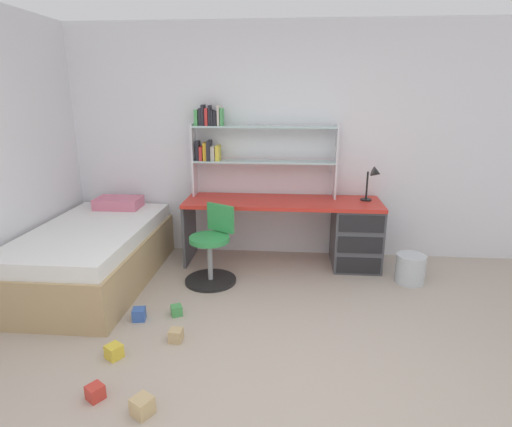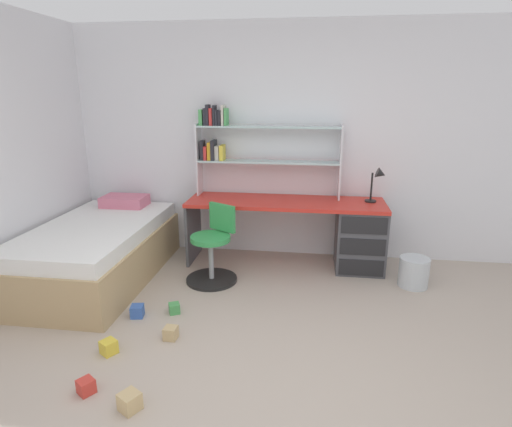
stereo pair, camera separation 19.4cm
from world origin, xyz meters
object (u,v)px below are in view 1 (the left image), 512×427
(bed_platform, at_px, (93,254))
(toy_block_red_3, at_px, (95,392))
(desk_lamp, at_px, (374,178))
(toy_block_yellow_4, at_px, (114,351))
(toy_block_green_1, at_px, (177,310))
(swivel_chair, at_px, (212,253))
(toy_block_natural_5, at_px, (142,406))
(waste_bin, at_px, (410,269))
(desk, at_px, (334,229))
(bookshelf_hutch, at_px, (243,144))
(toy_block_natural_2, at_px, (176,335))
(toy_block_blue_0, at_px, (139,314))

(bed_platform, height_order, toy_block_red_3, bed_platform)
(desk_lamp, xyz_separation_m, toy_block_yellow_4, (-2.13, -1.93, -0.93))
(bed_platform, bearing_deg, desk_lamp, 13.81)
(toy_block_green_1, bearing_deg, swivel_chair, 75.43)
(swivel_chair, distance_m, toy_block_green_1, 0.78)
(toy_block_red_3, xyz_separation_m, toy_block_natural_5, (0.34, -0.10, 0.01))
(swivel_chair, bearing_deg, toy_block_red_3, -103.37)
(waste_bin, bearing_deg, toy_block_natural_5, -136.15)
(desk, height_order, toy_block_green_1, desk)
(bookshelf_hutch, distance_m, toy_block_green_1, 1.96)
(toy_block_natural_5, bearing_deg, toy_block_natural_2, 90.48)
(bookshelf_hutch, relative_size, toy_block_blue_0, 15.38)
(toy_block_natural_2, height_order, toy_block_yellow_4, toy_block_yellow_4)
(waste_bin, bearing_deg, toy_block_blue_0, -159.11)
(toy_block_green_1, xyz_separation_m, toy_block_natural_2, (0.10, -0.39, 0.00))
(swivel_chair, xyz_separation_m, toy_block_natural_5, (-0.08, -1.86, -0.25))
(desk, xyz_separation_m, toy_block_green_1, (-1.45, -1.25, -0.37))
(bookshelf_hutch, height_order, toy_block_natural_2, bookshelf_hutch)
(toy_block_natural_2, relative_size, toy_block_yellow_4, 0.96)
(desk_lamp, bearing_deg, toy_block_green_1, -144.87)
(swivel_chair, distance_m, waste_bin, 2.01)
(bookshelf_hutch, xyz_separation_m, toy_block_yellow_4, (-0.71, -2.07, -1.26))
(desk_lamp, distance_m, waste_bin, 1.01)
(toy_block_blue_0, relative_size, toy_block_natural_5, 0.92)
(waste_bin, bearing_deg, swivel_chair, -176.12)
(desk_lamp, bearing_deg, toy_block_blue_0, -146.79)
(toy_block_red_3, bearing_deg, toy_block_blue_0, 93.70)
(toy_block_yellow_4, bearing_deg, waste_bin, 30.80)
(desk, distance_m, bed_platform, 2.54)
(bookshelf_hutch, distance_m, desk_lamp, 1.47)
(toy_block_natural_5, bearing_deg, toy_block_red_3, 163.31)
(toy_block_blue_0, xyz_separation_m, toy_block_natural_5, (0.40, -1.05, 0.00))
(toy_block_blue_0, relative_size, toy_block_green_1, 1.17)
(desk, xyz_separation_m, toy_block_yellow_4, (-1.74, -1.88, -0.36))
(bookshelf_hutch, bearing_deg, toy_block_natural_2, -99.92)
(desk_lamp, distance_m, toy_block_natural_5, 3.14)
(bookshelf_hutch, distance_m, toy_block_blue_0, 2.12)
(waste_bin, relative_size, toy_block_green_1, 3.30)
(swivel_chair, relative_size, toy_block_green_1, 8.71)
(toy_block_blue_0, bearing_deg, toy_block_yellow_4, -89.40)
(toy_block_blue_0, xyz_separation_m, toy_block_green_1, (0.30, 0.10, -0.01))
(waste_bin, height_order, toy_block_natural_2, waste_bin)
(desk_lamp, bearing_deg, bookshelf_hutch, 174.27)
(toy_block_green_1, bearing_deg, toy_block_blue_0, -160.68)
(toy_block_green_1, relative_size, toy_block_yellow_4, 0.86)
(bookshelf_hutch, relative_size, toy_block_red_3, 16.82)
(toy_block_natural_5, bearing_deg, bed_platform, 122.35)
(swivel_chair, bearing_deg, toy_block_green_1, -104.57)
(toy_block_natural_2, bearing_deg, toy_block_yellow_4, -147.74)
(toy_block_natural_2, bearing_deg, bookshelf_hutch, 80.08)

